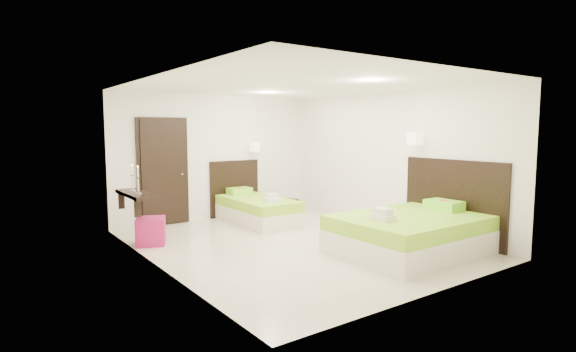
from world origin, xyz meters
TOP-DOWN VIEW (x-y plane):
  - floor at (0.00, 0.00)m, footprint 5.50×5.50m
  - bed_single at (0.40, 1.86)m, footprint 1.16×1.94m
  - bed_double at (1.21, -1.46)m, footprint 2.23×1.89m
  - nightstand at (1.38, 2.10)m, footprint 0.49×0.46m
  - ottoman at (-1.93, 1.33)m, footprint 0.59×0.59m
  - door at (-1.20, 2.70)m, footprint 1.02×0.15m
  - console_shelf at (-2.08, 1.60)m, footprint 0.35×1.20m

SIDE VIEW (x-z plane):
  - floor at x=0.00m, z-range 0.00..0.00m
  - nightstand at x=1.38m, z-range 0.00..0.35m
  - ottoman at x=-1.93m, z-range 0.00..0.45m
  - bed_single at x=0.40m, z-range -0.51..1.09m
  - bed_double at x=1.21m, z-range -0.59..1.24m
  - console_shelf at x=-2.08m, z-range 0.42..1.21m
  - door at x=-1.20m, z-range -0.02..2.12m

